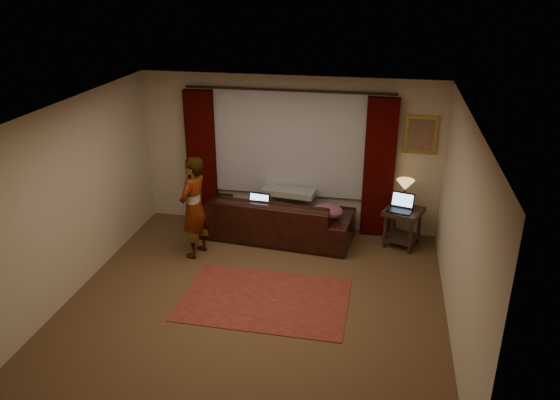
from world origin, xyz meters
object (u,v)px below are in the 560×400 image
(sofa, at_px, (277,210))
(laptop_table, at_px, (400,203))
(end_table, at_px, (402,228))
(laptop_sofa, at_px, (256,204))
(person, at_px, (194,207))
(tiffany_lamp, at_px, (404,193))

(sofa, bearing_deg, laptop_table, -174.39)
(sofa, relative_size, end_table, 3.89)
(laptop_sofa, xyz_separation_m, person, (-0.81, -0.70, 0.17))
(end_table, distance_m, laptop_table, 0.46)
(tiffany_lamp, relative_size, laptop_table, 1.12)
(laptop_sofa, height_order, laptop_table, laptop_table)
(tiffany_lamp, bearing_deg, end_table, -85.53)
(end_table, bearing_deg, tiffany_lamp, 94.47)
(tiffany_lamp, bearing_deg, laptop_table, -105.46)
(sofa, distance_m, laptop_table, 1.98)
(person, bearing_deg, laptop_sofa, 144.14)
(end_table, distance_m, tiffany_lamp, 0.56)
(laptop_sofa, height_order, tiffany_lamp, tiffany_lamp)
(person, bearing_deg, end_table, 119.29)
(laptop_table, bearing_deg, tiffany_lamp, 89.96)
(laptop_sofa, distance_m, tiffany_lamp, 2.38)
(sofa, relative_size, tiffany_lamp, 5.50)
(laptop_table, bearing_deg, laptop_sofa, -160.95)
(end_table, xyz_separation_m, person, (-3.15, -0.92, 0.48))
(sofa, xyz_separation_m, laptop_table, (1.96, 0.01, 0.27))
(tiffany_lamp, xyz_separation_m, person, (-3.14, -1.05, -0.06))
(laptop_sofa, bearing_deg, laptop_table, 11.29)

